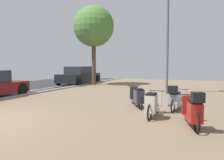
% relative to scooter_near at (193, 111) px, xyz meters
% --- Properties ---
extents(scooter_near, '(0.75, 1.71, 1.03)m').
position_rel_scooter_near_xyz_m(scooter_near, '(0.00, 0.00, 0.00)').
color(scooter_near, black).
rests_on(scooter_near, ground).
extents(scooter_mid, '(0.97, 1.60, 0.79)m').
position_rel_scooter_near_xyz_m(scooter_mid, '(-2.15, 2.39, -0.06)').
color(scooter_mid, black).
rests_on(scooter_mid, ground).
extents(scooter_far, '(0.52, 1.72, 0.82)m').
position_rel_scooter_near_xyz_m(scooter_far, '(-1.25, 0.89, -0.04)').
color(scooter_far, black).
rests_on(scooter_far, ground).
extents(scooter_extra, '(0.57, 1.79, 0.95)m').
position_rel_scooter_near_xyz_m(scooter_extra, '(-0.71, 2.26, -0.04)').
color(scooter_extra, black).
rests_on(scooter_extra, ground).
extents(parked_car_far, '(1.91, 4.34, 1.40)m').
position_rel_scooter_near_xyz_m(parked_car_far, '(-9.40, 10.82, 0.21)').
color(parked_car_far, black).
rests_on(parked_car_far, ground).
extents(lamp_post, '(0.20, 0.52, 5.91)m').
position_rel_scooter_near_xyz_m(lamp_post, '(-1.78, 6.97, 2.82)').
color(lamp_post, slate).
rests_on(lamp_post, ground).
extents(street_tree, '(3.12, 3.12, 6.05)m').
position_rel_scooter_near_xyz_m(street_tree, '(-7.91, 10.43, 4.00)').
color(street_tree, brown).
rests_on(street_tree, ground).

